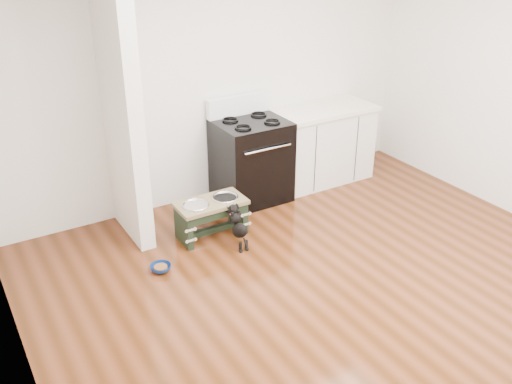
# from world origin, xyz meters

# --- Properties ---
(ground) EXTENTS (5.00, 5.00, 0.00)m
(ground) POSITION_xyz_m (0.00, 0.00, 0.00)
(ground) COLOR #411F0B
(ground) RESTS_ON ground
(room_shell) EXTENTS (5.00, 5.00, 5.00)m
(room_shell) POSITION_xyz_m (0.00, 0.00, 1.62)
(room_shell) COLOR silver
(room_shell) RESTS_ON ground
(partition_wall) EXTENTS (0.15, 0.80, 2.70)m
(partition_wall) POSITION_xyz_m (-1.18, 2.10, 1.35)
(partition_wall) COLOR silver
(partition_wall) RESTS_ON ground
(oven_range) EXTENTS (0.76, 0.69, 1.14)m
(oven_range) POSITION_xyz_m (0.25, 2.16, 0.48)
(oven_range) COLOR black
(oven_range) RESTS_ON ground
(cabinet_run) EXTENTS (1.24, 0.64, 0.91)m
(cabinet_run) POSITION_xyz_m (1.23, 2.18, 0.45)
(cabinet_run) COLOR silver
(cabinet_run) RESTS_ON ground
(dog_feeder) EXTENTS (0.70, 0.37, 0.40)m
(dog_feeder) POSITION_xyz_m (-0.52, 1.63, 0.27)
(dog_feeder) COLOR black
(dog_feeder) RESTS_ON ground
(puppy) EXTENTS (0.12, 0.36, 0.42)m
(puppy) POSITION_xyz_m (-0.40, 1.31, 0.23)
(puppy) COLOR black
(puppy) RESTS_ON ground
(floor_bowl) EXTENTS (0.23, 0.23, 0.06)m
(floor_bowl) POSITION_xyz_m (-1.22, 1.30, 0.03)
(floor_bowl) COLOR navy
(floor_bowl) RESTS_ON ground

